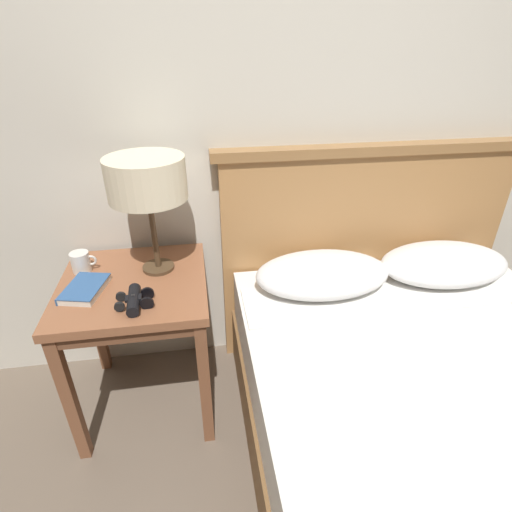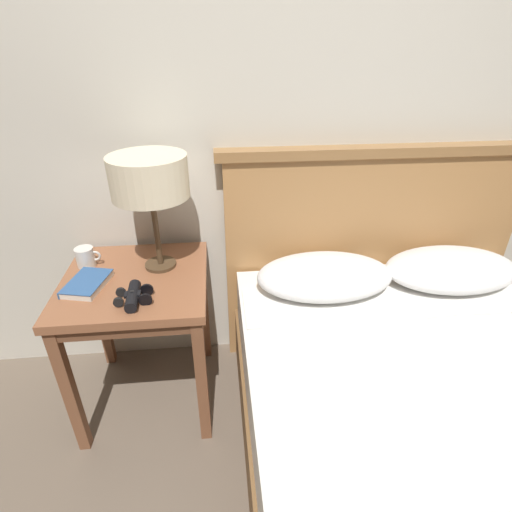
% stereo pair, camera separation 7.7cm
% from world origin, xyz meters
% --- Properties ---
extents(wall_back, '(8.00, 0.06, 2.60)m').
position_xyz_m(wall_back, '(0.00, 1.10, 1.30)').
color(wall_back, beige).
rests_on(wall_back, ground_plane).
extents(nightstand, '(0.58, 0.58, 0.67)m').
position_xyz_m(nightstand, '(-0.54, 0.75, 0.58)').
color(nightstand, brown).
rests_on(nightstand, ground_plane).
extents(bed, '(1.50, 1.79, 1.11)m').
position_xyz_m(bed, '(0.56, 0.24, 0.30)').
color(bed, brown).
rests_on(bed, ground_plane).
extents(table_lamp, '(0.30, 0.30, 0.47)m').
position_xyz_m(table_lamp, '(-0.44, 0.84, 1.05)').
color(table_lamp, '#4C3823').
rests_on(table_lamp, nightstand).
extents(book_on_nightstand, '(0.17, 0.22, 0.03)m').
position_xyz_m(book_on_nightstand, '(-0.71, 0.71, 0.68)').
color(book_on_nightstand, silver).
rests_on(book_on_nightstand, nightstand).
extents(binoculars_pair, '(0.14, 0.16, 0.05)m').
position_xyz_m(binoculars_pair, '(-0.51, 0.59, 0.69)').
color(binoculars_pair, black).
rests_on(binoculars_pair, nightstand).
extents(coffee_mug, '(0.10, 0.08, 0.08)m').
position_xyz_m(coffee_mug, '(-0.75, 0.87, 0.71)').
color(coffee_mug, silver).
rests_on(coffee_mug, nightstand).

